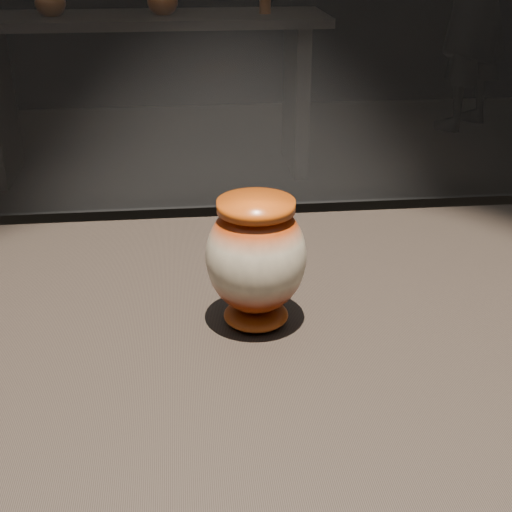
{
  "coord_description": "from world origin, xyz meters",
  "views": [
    {
      "loc": [
        0.05,
        -0.77,
        1.38
      ],
      "look_at": [
        0.13,
        0.03,
        1.0
      ],
      "focal_mm": 50.0,
      "sensor_mm": 36.0,
      "label": 1
    }
  ],
  "objects": [
    {
      "name": "display_plinth",
      "position": [
        0.0,
        0.0,
        0.63
      ],
      "size": [
        2.0,
        0.8,
        0.9
      ],
      "color": "black",
      "rests_on": "ground"
    },
    {
      "name": "back_vase_right",
      "position": [
        0.54,
        3.33,
        0.96
      ],
      "size": [
        0.06,
        0.06,
        0.12
      ],
      "primitive_type": "cylinder",
      "color": "#984C16",
      "rests_on": "back_shelf"
    },
    {
      "name": "back_shelf",
      "position": [
        -0.12,
        3.36,
        0.64
      ],
      "size": [
        2.0,
        0.6,
        0.9
      ],
      "color": "black",
      "rests_on": "ground"
    },
    {
      "name": "main_vase",
      "position": [
        0.13,
        0.03,
        0.99
      ],
      "size": [
        0.13,
        0.13,
        0.17
      ],
      "rotation": [
        0.0,
        0.0,
        -0.02
      ],
      "color": "maroon",
      "rests_on": "display_plinth"
    }
  ]
}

